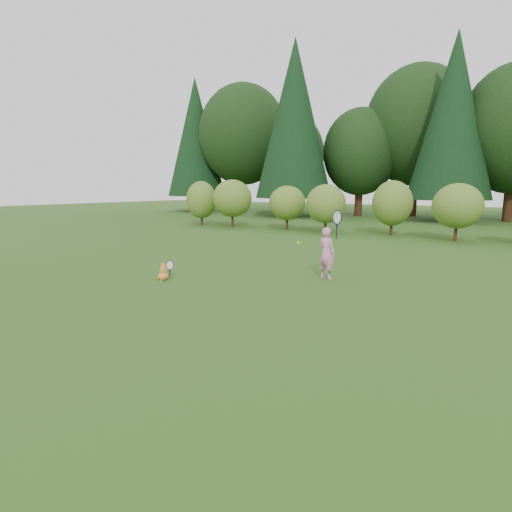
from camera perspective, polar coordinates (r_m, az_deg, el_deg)
The scene contains 6 objects.
ground at distance 9.90m, azimuth -3.53°, elevation -4.52°, with size 100.00×100.00×0.00m, color #214D15.
shrub_row at distance 21.49m, azimuth 17.90°, elevation 6.23°, with size 28.00×3.00×2.80m, color #576920, non-canonical shape.
woodland_backdrop at distance 31.64m, azimuth 23.65°, elevation 17.83°, with size 48.00×10.00×15.00m, color black, non-canonical shape.
child at distance 11.07m, azimuth 9.42°, elevation 0.53°, with size 0.76×0.46×2.00m.
cat at distance 11.15m, azimuth -12.25°, elevation -1.96°, with size 0.43×0.61×0.61m.
tennis_ball at distance 10.57m, azimuth 5.68°, elevation 1.73°, with size 0.07×0.07×0.07m.
Camera 1 is at (5.80, -7.67, 2.34)m, focal length 30.00 mm.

